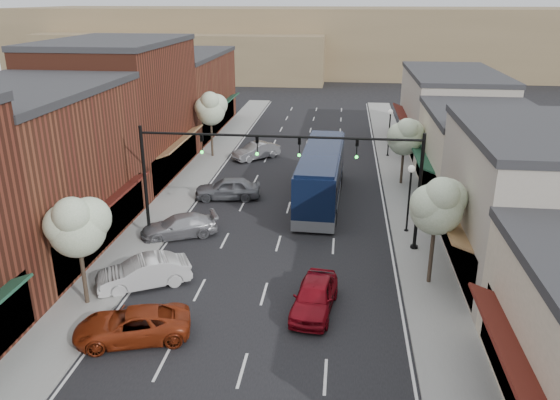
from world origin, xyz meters
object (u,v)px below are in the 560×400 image
(tree_right_near, at_px, (438,204))
(parked_car_d, at_px, (228,188))
(signal_mast_left, at_px, (183,167))
(tree_left_far, at_px, (211,108))
(red_hatchback, at_px, (314,296))
(parked_car_b, at_px, (144,273))
(parked_car_a, at_px, (132,325))
(tree_right_far, at_px, (405,136))
(coach_bus, at_px, (321,175))
(parked_car_e, at_px, (256,151))
(lamp_post_near, at_px, (410,188))
(parked_car_c, at_px, (179,226))
(signal_mast_right, at_px, (378,174))
(lamp_post_far, at_px, (390,125))
(tree_left_near, at_px, (77,225))

(tree_right_near, relative_size, parked_car_d, 1.25)
(signal_mast_left, height_order, tree_left_far, signal_mast_left)
(red_hatchback, distance_m, parked_car_b, 8.88)
(tree_left_far, distance_m, parked_car_a, 28.81)
(red_hatchback, bearing_deg, tree_right_far, 80.32)
(coach_bus, distance_m, parked_car_a, 19.48)
(signal_mast_left, distance_m, tree_left_far, 18.14)
(parked_car_a, xyz_separation_m, parked_car_e, (0.88, 28.37, 0.05))
(signal_mast_left, distance_m, lamp_post_near, 13.75)
(parked_car_c, bearing_deg, lamp_post_near, 74.92)
(tree_right_far, bearing_deg, signal_mast_left, -139.46)
(signal_mast_right, relative_size, lamp_post_near, 1.85)
(lamp_post_far, bearing_deg, tree_left_near, -119.78)
(lamp_post_far, relative_size, parked_car_a, 0.90)
(tree_right_far, height_order, parked_car_a, tree_right_far)
(lamp_post_far, bearing_deg, coach_bus, -114.44)
(tree_right_near, bearing_deg, lamp_post_near, 94.77)
(tree_right_near, height_order, lamp_post_far, tree_right_near)
(lamp_post_far, height_order, parked_car_e, lamp_post_far)
(parked_car_e, bearing_deg, parked_car_c, -50.97)
(tree_left_near, height_order, tree_left_far, tree_left_far)
(signal_mast_left, distance_m, red_hatchback, 11.60)
(tree_right_near, xyz_separation_m, parked_car_a, (-13.43, -6.37, -3.76))
(signal_mast_right, distance_m, tree_right_far, 12.27)
(parked_car_d, bearing_deg, parked_car_c, -21.23)
(signal_mast_right, relative_size, lamp_post_far, 1.85)
(red_hatchback, height_order, parked_car_a, red_hatchback)
(tree_right_near, height_order, parked_car_d, tree_right_near)
(tree_right_near, distance_m, coach_bus, 13.43)
(lamp_post_near, relative_size, parked_car_d, 0.93)
(red_hatchback, distance_m, parked_car_a, 8.29)
(red_hatchback, bearing_deg, parked_car_e, 112.11)
(parked_car_c, bearing_deg, coach_bus, 107.13)
(tree_right_far, xyz_separation_m, red_hatchback, (-5.77, -19.18, -3.22))
(tree_right_far, relative_size, parked_car_e, 1.20)
(signal_mast_right, distance_m, tree_left_near, 16.05)
(tree_left_far, xyz_separation_m, lamp_post_far, (16.05, 2.06, -1.60))
(tree_left_near, relative_size, parked_car_b, 1.21)
(signal_mast_right, bearing_deg, lamp_post_near, 48.95)
(tree_left_far, bearing_deg, signal_mast_left, -81.65)
(parked_car_b, bearing_deg, parked_car_c, 151.08)
(tree_left_near, distance_m, coach_bus, 18.95)
(tree_left_near, bearing_deg, parked_car_a, -36.68)
(lamp_post_near, relative_size, coach_bus, 0.35)
(signal_mast_left, distance_m, lamp_post_far, 24.14)
(tree_left_near, relative_size, coach_bus, 0.45)
(parked_car_c, bearing_deg, signal_mast_right, 64.51)
(signal_mast_right, height_order, tree_left_far, signal_mast_right)
(signal_mast_right, height_order, parked_car_c, signal_mast_right)
(signal_mast_left, bearing_deg, parked_car_c, 151.07)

